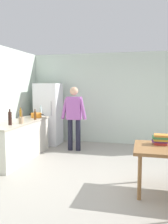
{
  "coord_description": "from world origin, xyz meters",
  "views": [
    {
      "loc": [
        0.82,
        -4.26,
        1.72
      ],
      "look_at": [
        -0.56,
        1.36,
        1.1
      ],
      "focal_mm": 38.71,
      "sensor_mm": 36.0,
      "label": 1
    }
  ],
  "objects_px": {
    "utensil_jar": "(21,120)",
    "bottle_oil_amber": "(21,114)",
    "person": "(74,114)",
    "bottle_water_clear": "(41,112)",
    "bottle_wine_dark": "(10,118)",
    "bottle_beer_brown": "(35,115)",
    "cooking_pot": "(36,115)",
    "book_stack": "(161,139)",
    "refrigerator": "(49,114)"
  },
  "relations": [
    {
      "from": "utensil_jar",
      "to": "bottle_oil_amber",
      "type": "relative_size",
      "value": 1.14
    },
    {
      "from": "person",
      "to": "bottle_water_clear",
      "type": "distance_m",
      "value": 0.93
    },
    {
      "from": "bottle_wine_dark",
      "to": "bottle_oil_amber",
      "type": "height_order",
      "value": "bottle_wine_dark"
    },
    {
      "from": "utensil_jar",
      "to": "bottle_beer_brown",
      "type": "height_order",
      "value": "utensil_jar"
    },
    {
      "from": "cooking_pot",
      "to": "utensil_jar",
      "type": "bearing_deg",
      "value": -83.49
    },
    {
      "from": "utensil_jar",
      "to": "bottle_oil_amber",
      "type": "xyz_separation_m",
      "value": [
        -0.4,
        0.71,
        0.04
      ]
    },
    {
      "from": "bottle_wine_dark",
      "to": "book_stack",
      "type": "relative_size",
      "value": 1.18
    },
    {
      "from": "refrigerator",
      "to": "person",
      "type": "distance_m",
      "value": 1.1
    },
    {
      "from": "bottle_oil_amber",
      "to": "bottle_water_clear",
      "type": "xyz_separation_m",
      "value": [
        0.3,
        0.55,
        0.01
      ]
    },
    {
      "from": "person",
      "to": "bottle_oil_amber",
      "type": "distance_m",
      "value": 1.37
    },
    {
      "from": "bottle_oil_amber",
      "to": "bottle_water_clear",
      "type": "height_order",
      "value": "bottle_water_clear"
    },
    {
      "from": "refrigerator",
      "to": "bottle_oil_amber",
      "type": "xyz_separation_m",
      "value": [
        -0.28,
        -1.17,
        0.12
      ]
    },
    {
      "from": "refrigerator",
      "to": "utensil_jar",
      "type": "xyz_separation_m",
      "value": [
        0.12,
        -1.87,
        0.08
      ]
    },
    {
      "from": "person",
      "to": "cooking_pot",
      "type": "xyz_separation_m",
      "value": [
        -0.94,
        -0.3,
        -0.02
      ]
    },
    {
      "from": "person",
      "to": "bottle_wine_dark",
      "type": "height_order",
      "value": "person"
    },
    {
      "from": "person",
      "to": "book_stack",
      "type": "distance_m",
      "value": 2.86
    },
    {
      "from": "refrigerator",
      "to": "utensil_jar",
      "type": "relative_size",
      "value": 5.62
    },
    {
      "from": "bottle_beer_brown",
      "to": "bottle_water_clear",
      "type": "bearing_deg",
      "value": 101.5
    },
    {
      "from": "bottle_oil_amber",
      "to": "bottle_beer_brown",
      "type": "bearing_deg",
      "value": -10.07
    },
    {
      "from": "utensil_jar",
      "to": "person",
      "type": "bearing_deg",
      "value": 57.93
    },
    {
      "from": "utensil_jar",
      "to": "bottle_water_clear",
      "type": "bearing_deg",
      "value": 94.28
    },
    {
      "from": "refrigerator",
      "to": "bottle_beer_brown",
      "type": "xyz_separation_m",
      "value": [
        0.16,
        -1.24,
        0.11
      ]
    },
    {
      "from": "cooking_pot",
      "to": "utensil_jar",
      "type": "xyz_separation_m",
      "value": [
        0.12,
        -1.02,
        0.02
      ]
    },
    {
      "from": "person",
      "to": "utensil_jar",
      "type": "distance_m",
      "value": 1.56
    },
    {
      "from": "utensil_jar",
      "to": "bottle_beer_brown",
      "type": "relative_size",
      "value": 1.23
    },
    {
      "from": "bottle_oil_amber",
      "to": "book_stack",
      "type": "relative_size",
      "value": 0.97
    },
    {
      "from": "utensil_jar",
      "to": "bottle_oil_amber",
      "type": "distance_m",
      "value": 0.81
    },
    {
      "from": "refrigerator",
      "to": "bottle_oil_amber",
      "type": "distance_m",
      "value": 1.2
    },
    {
      "from": "cooking_pot",
      "to": "bottle_water_clear",
      "type": "xyz_separation_m",
      "value": [
        0.02,
        0.24,
        0.07
      ]
    },
    {
      "from": "cooking_pot",
      "to": "bottle_water_clear",
      "type": "bearing_deg",
      "value": 84.8
    },
    {
      "from": "book_stack",
      "to": "bottle_oil_amber",
      "type": "bearing_deg",
      "value": 157.71
    },
    {
      "from": "person",
      "to": "cooking_pot",
      "type": "distance_m",
      "value": 0.99
    },
    {
      "from": "bottle_beer_brown",
      "to": "book_stack",
      "type": "xyz_separation_m",
      "value": [
        2.87,
        -1.28,
        -0.17
      ]
    },
    {
      "from": "bottle_water_clear",
      "to": "book_stack",
      "type": "xyz_separation_m",
      "value": [
        3.0,
        -1.91,
        -0.19
      ]
    },
    {
      "from": "cooking_pot",
      "to": "bottle_wine_dark",
      "type": "height_order",
      "value": "bottle_wine_dark"
    },
    {
      "from": "bottle_wine_dark",
      "to": "book_stack",
      "type": "height_order",
      "value": "bottle_wine_dark"
    },
    {
      "from": "cooking_pot",
      "to": "book_stack",
      "type": "bearing_deg",
      "value": -28.86
    },
    {
      "from": "bottle_wine_dark",
      "to": "bottle_beer_brown",
      "type": "xyz_separation_m",
      "value": [
        0.16,
        0.89,
        -0.04
      ]
    },
    {
      "from": "utensil_jar",
      "to": "bottle_water_clear",
      "type": "relative_size",
      "value": 1.07
    },
    {
      "from": "utensil_jar",
      "to": "book_stack",
      "type": "distance_m",
      "value": 2.98
    },
    {
      "from": "bottle_wine_dark",
      "to": "bottle_water_clear",
      "type": "relative_size",
      "value": 1.13
    },
    {
      "from": "refrigerator",
      "to": "bottle_oil_amber",
      "type": "bearing_deg",
      "value": -103.32
    },
    {
      "from": "bottle_water_clear",
      "to": "utensil_jar",
      "type": "bearing_deg",
      "value": -85.72
    },
    {
      "from": "refrigerator",
      "to": "bottle_oil_amber",
      "type": "height_order",
      "value": "refrigerator"
    },
    {
      "from": "bottle_wine_dark",
      "to": "bottle_oil_amber",
      "type": "distance_m",
      "value": 1.0
    },
    {
      "from": "person",
      "to": "bottle_beer_brown",
      "type": "bearing_deg",
      "value": -138.99
    },
    {
      "from": "bottle_beer_brown",
      "to": "book_stack",
      "type": "height_order",
      "value": "bottle_beer_brown"
    },
    {
      "from": "bottle_beer_brown",
      "to": "utensil_jar",
      "type": "bearing_deg",
      "value": -93.07
    },
    {
      "from": "bottle_water_clear",
      "to": "person",
      "type": "bearing_deg",
      "value": 3.78
    },
    {
      "from": "refrigerator",
      "to": "bottle_water_clear",
      "type": "xyz_separation_m",
      "value": [
        0.03,
        -0.61,
        0.13
      ]
    }
  ]
}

